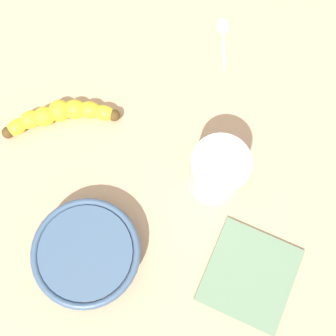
{
  "coord_description": "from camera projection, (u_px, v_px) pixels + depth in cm",
  "views": [
    {
      "loc": [
        -24.07,
        -7.0,
        74.58
      ],
      "look_at": [
        -5.51,
        -3.73,
        5.0
      ],
      "focal_mm": 45.35,
      "sensor_mm": 36.0,
      "label": 1
    }
  ],
  "objects": [
    {
      "name": "teaspoon",
      "position": [
        223.0,
        29.0,
        0.81
      ],
      "size": [
        11.29,
        3.3,
        0.8
      ],
      "rotation": [
        0.0,
        0.0,
        0.17
      ],
      "color": "silver",
      "rests_on": "wooden_tabletop"
    },
    {
      "name": "folded_napkin",
      "position": [
        250.0,
        275.0,
        0.69
      ],
      "size": [
        17.54,
        16.98,
        0.6
      ],
      "primitive_type": "cube",
      "rotation": [
        0.0,
        0.0,
        -0.24
      ],
      "color": "slate",
      "rests_on": "wooden_tabletop"
    },
    {
      "name": "wooden_tabletop",
      "position": [
        153.0,
        141.0,
        0.77
      ],
      "size": [
        120.0,
        120.0,
        3.0
      ],
      "primitive_type": "cube",
      "color": "tan",
      "rests_on": "ground"
    },
    {
      "name": "banana",
      "position": [
        60.0,
        115.0,
        0.75
      ],
      "size": [
        9.47,
        19.74,
        3.86
      ],
      "rotation": [
        0.0,
        0.0,
        1.92
      ],
      "color": "yellow",
      "rests_on": "wooden_tabletop"
    },
    {
      "name": "ceramic_bowl",
      "position": [
        88.0,
        253.0,
        0.67
      ],
      "size": [
        17.19,
        17.19,
        5.3
      ],
      "color": "#3D5675",
      "rests_on": "wooden_tabletop"
    },
    {
      "name": "smoothie_glass",
      "position": [
        218.0,
        171.0,
        0.68
      ],
      "size": [
        9.17,
        9.17,
        11.21
      ],
      "color": "silver",
      "rests_on": "wooden_tabletop"
    }
  ]
}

